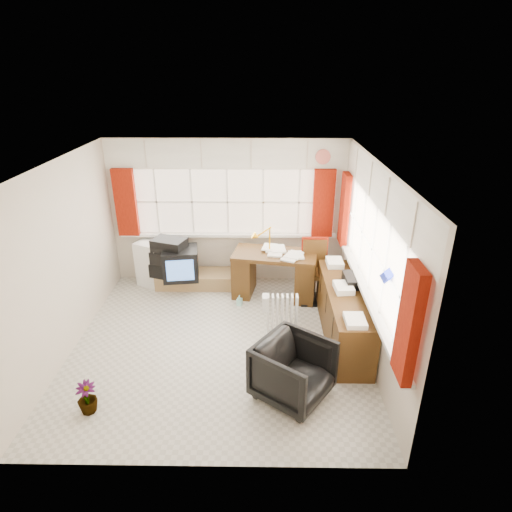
{
  "coord_description": "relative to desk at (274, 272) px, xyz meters",
  "views": [
    {
      "loc": [
        0.58,
        -4.94,
        3.58
      ],
      "look_at": [
        0.5,
        0.55,
        1.1
      ],
      "focal_mm": 30.0,
      "sensor_mm": 36.0,
      "label": 1
    }
  ],
  "objects": [
    {
      "name": "spray_bottle_b",
      "position": [
        -0.57,
        -0.35,
        -0.34
      ],
      "size": [
        0.1,
        0.1,
        0.18
      ],
      "primitive_type": "imported",
      "rotation": [
        0.0,
        0.0,
        -0.25
      ],
      "color": "#91D9CC",
      "rests_on": "ground"
    },
    {
      "name": "radiator",
      "position": [
        0.08,
        -1.2,
        -0.16
      ],
      "size": [
        0.45,
        0.18,
        0.67
      ],
      "color": "white",
      "rests_on": "ground"
    },
    {
      "name": "tv_bench",
      "position": [
        -1.34,
        0.33,
        -0.31
      ],
      "size": [
        1.4,
        0.5,
        0.25
      ],
      "primitive_type": "cube",
      "color": "#A88554",
      "rests_on": "ground"
    },
    {
      "name": "curtains",
      "position": [
        0.13,
        -0.47,
        1.02
      ],
      "size": [
        3.83,
        3.83,
        1.15
      ],
      "color": "maroon",
      "rests_on": "room_walls"
    },
    {
      "name": "desk_lamp",
      "position": [
        -0.09,
        0.08,
        0.64
      ],
      "size": [
        0.15,
        0.13,
        0.44
      ],
      "color": "#FEB40A",
      "rests_on": "desk"
    },
    {
      "name": "file_tray",
      "position": [
        1.1,
        -1.01,
        0.38
      ],
      "size": [
        0.32,
        0.41,
        0.13
      ],
      "primitive_type": "cube",
      "rotation": [
        0.0,
        0.0,
        0.04
      ],
      "color": "black",
      "rests_on": "credenza"
    },
    {
      "name": "desk",
      "position": [
        0.0,
        0.0,
        0.0
      ],
      "size": [
        1.43,
        0.87,
        0.82
      ],
      "color": "#4A2F11",
      "rests_on": "ground"
    },
    {
      "name": "hifi_stack",
      "position": [
        -1.75,
        0.21,
        0.13
      ],
      "size": [
        0.74,
        0.6,
        0.68
      ],
      "color": "black",
      "rests_on": "tv_bench"
    },
    {
      "name": "ground",
      "position": [
        -0.79,
        -1.39,
        -0.43
      ],
      "size": [
        4.0,
        4.0,
        0.0
      ],
      "primitive_type": "plane",
      "color": "beige",
      "rests_on": "ground"
    },
    {
      "name": "credenza",
      "position": [
        0.94,
        -1.19,
        -0.04
      ],
      "size": [
        0.5,
        2.0,
        0.85
      ],
      "color": "#4A2F11",
      "rests_on": "ground"
    },
    {
      "name": "room_walls",
      "position": [
        -0.79,
        -1.39,
        1.07
      ],
      "size": [
        4.0,
        4.0,
        4.0
      ],
      "color": "beige",
      "rests_on": "ground"
    },
    {
      "name": "mini_fridge",
      "position": [
        -2.1,
        0.41,
        -0.03
      ],
      "size": [
        0.62,
        0.63,
        0.8
      ],
      "color": "white",
      "rests_on": "ground"
    },
    {
      "name": "spray_bottle_a",
      "position": [
        -0.56,
        0.34,
        -0.27
      ],
      "size": [
        0.14,
        0.15,
        0.33
      ],
      "primitive_type": "imported",
      "rotation": [
        0.0,
        0.0,
        0.14
      ],
      "color": "silver",
      "rests_on": "ground"
    },
    {
      "name": "crt_tv",
      "position": [
        -1.58,
        0.14,
        0.08
      ],
      "size": [
        0.65,
        0.61,
        0.53
      ],
      "color": "black",
      "rests_on": "tv_bench"
    },
    {
      "name": "window_back",
      "position": [
        -0.79,
        0.55,
        0.51
      ],
      "size": [
        3.7,
        0.12,
        3.6
      ],
      "color": "beige",
      "rests_on": "room_walls"
    },
    {
      "name": "flower_vase",
      "position": [
        -2.15,
        -2.69,
        -0.24
      ],
      "size": [
        0.28,
        0.28,
        0.39
      ],
      "primitive_type": "imported",
      "rotation": [
        0.0,
        0.0,
        0.34
      ],
      "color": "black",
      "rests_on": "ground"
    },
    {
      "name": "task_chair",
      "position": [
        0.64,
        -0.06,
        0.12
      ],
      "size": [
        0.44,
        0.46,
        1.04
      ],
      "color": "black",
      "rests_on": "ground"
    },
    {
      "name": "overhead_cabinets",
      "position": [
        0.19,
        -0.41,
        1.82
      ],
      "size": [
        3.98,
        3.98,
        0.48
      ],
      "color": "white",
      "rests_on": "room_walls"
    },
    {
      "name": "office_chair",
      "position": [
        0.16,
        -2.39,
        -0.07
      ],
      "size": [
        1.09,
        1.09,
        0.72
      ],
      "primitive_type": "imported",
      "rotation": [
        0.0,
        0.0,
        0.94
      ],
      "color": "black",
      "rests_on": "ground"
    },
    {
      "name": "window_right",
      "position": [
        1.15,
        -1.39,
        0.51
      ],
      "size": [
        0.12,
        3.7,
        3.6
      ],
      "color": "beige",
      "rests_on": "room_walls"
    }
  ]
}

